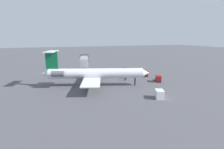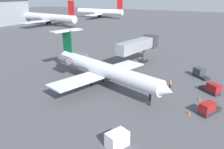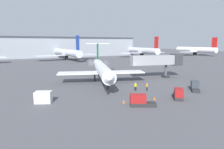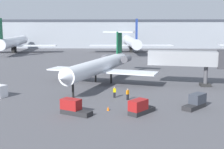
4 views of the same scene
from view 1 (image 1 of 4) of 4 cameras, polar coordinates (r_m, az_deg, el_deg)
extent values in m
cube|color=#4C4C51|center=(51.70, -4.91, -3.34)|extent=(400.00, 400.00, 0.10)
cylinder|color=silver|center=(50.15, -4.97, 0.37)|extent=(10.52, 25.08, 2.71)
cone|color=silver|center=(51.40, 10.30, 0.50)|extent=(3.13, 2.89, 2.57)
cone|color=silver|center=(52.51, -20.02, 0.21)|extent=(3.00, 3.19, 2.30)
cube|color=silver|center=(55.95, -5.75, 0.44)|extent=(10.60, 7.21, 0.24)
cube|color=silver|center=(44.91, -6.50, -2.39)|extent=(10.60, 7.21, 0.24)
cylinder|color=#595960|center=(53.56, -15.37, 1.15)|extent=(2.42, 3.51, 1.50)
cylinder|color=#595960|center=(49.25, -16.49, 0.19)|extent=(2.42, 3.51, 1.50)
cube|color=#0C5933|center=(51.40, -18.29, 4.29)|extent=(1.23, 3.12, 4.73)
cube|color=silver|center=(51.18, -18.45, 6.80)|extent=(7.21, 4.40, 0.20)
cylinder|color=black|center=(51.38, 7.16, -2.18)|extent=(0.36, 0.36, 2.15)
cylinder|color=black|center=(52.35, -7.04, -1.92)|extent=(0.36, 0.36, 2.15)
cylinder|color=black|center=(49.25, -7.32, -2.80)|extent=(0.36, 0.36, 2.15)
cube|color=gray|center=(65.25, -8.63, 4.25)|extent=(14.11, 5.52, 2.60)
cube|color=#333338|center=(71.74, -8.63, 4.92)|extent=(3.03, 3.64, 3.20)
cylinder|color=#4C4C51|center=(69.14, -8.55, 2.03)|extent=(0.70, 0.70, 3.70)
cube|color=#262626|center=(69.43, -8.51, 0.73)|extent=(1.80, 1.80, 0.50)
cube|color=black|center=(57.02, 4.11, -1.40)|extent=(0.36, 0.30, 0.85)
cube|color=yellow|center=(56.86, 4.12, -0.69)|extent=(0.44, 0.33, 0.60)
sphere|color=tan|center=(56.77, 4.12, -0.27)|extent=(0.24, 0.24, 0.24)
cube|color=black|center=(59.28, 4.41, -0.90)|extent=(0.39, 0.40, 0.85)
cube|color=orange|center=(59.12, 4.42, -0.21)|extent=(0.46, 0.47, 0.60)
sphere|color=tan|center=(59.04, 4.43, 0.19)|extent=(0.24, 0.24, 0.24)
cube|color=#262628|center=(68.91, 4.71, 0.78)|extent=(3.76, 3.88, 0.60)
cube|color=#333842|center=(68.98, 4.09, 1.60)|extent=(2.66, 2.71, 1.30)
cube|color=#262628|center=(57.56, 14.11, -1.73)|extent=(4.20, 3.07, 0.60)
cube|color=maroon|center=(56.58, 14.26, -0.98)|extent=(2.77, 2.34, 1.30)
cube|color=#262628|center=(63.85, 9.38, -0.22)|extent=(3.66, 3.95, 0.60)
cube|color=maroon|center=(63.53, 10.11, 0.57)|extent=(2.62, 2.73, 1.30)
cube|color=silver|center=(41.80, 14.55, -5.94)|extent=(3.04, 2.57, 1.86)
cone|color=orange|center=(54.57, 12.91, -2.43)|extent=(0.36, 0.36, 0.55)
cone|color=orange|center=(59.67, 10.48, -1.12)|extent=(0.36, 0.36, 0.55)
camera|label=2|loc=(35.55, 50.76, 13.67)|focal=36.44mm
camera|label=3|loc=(62.96, 42.62, 5.37)|focal=31.35mm
camera|label=4|loc=(85.02, 32.61, 8.30)|focal=47.90mm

